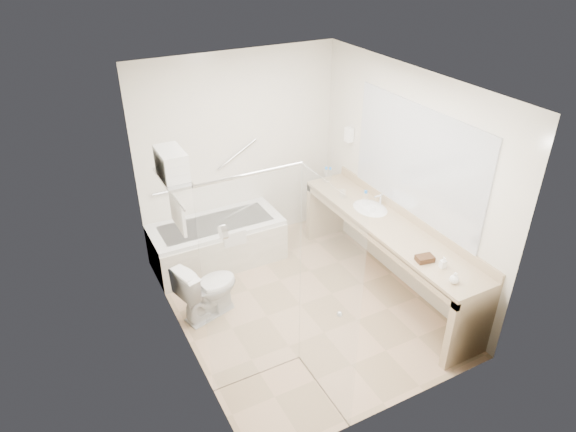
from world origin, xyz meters
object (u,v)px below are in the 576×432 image
bathtub (218,242)px  amenity_basket (425,259)px  water_bottle_left (365,200)px  vanity_counter (387,240)px  toilet (208,289)px

bathtub → amenity_basket: size_ratio=9.36×
amenity_basket → water_bottle_left: size_ratio=0.78×
amenity_basket → water_bottle_left: 1.18m
bathtub → vanity_counter: size_ratio=0.59×
amenity_basket → vanity_counter: bearing=80.1°
water_bottle_left → amenity_basket: bearing=-95.2°
toilet → amenity_basket: (1.85, -1.21, 0.54)m
vanity_counter → water_bottle_left: 0.54m
vanity_counter → amenity_basket: (-0.13, -0.73, 0.24)m
bathtub → amenity_basket: 2.61m
bathtub → toilet: bearing=-116.5°
vanity_counter → water_bottle_left: size_ratio=12.29×
bathtub → water_bottle_left: size_ratio=7.28×
toilet → amenity_basket: bearing=-139.6°
toilet → water_bottle_left: water_bottle_left is taller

